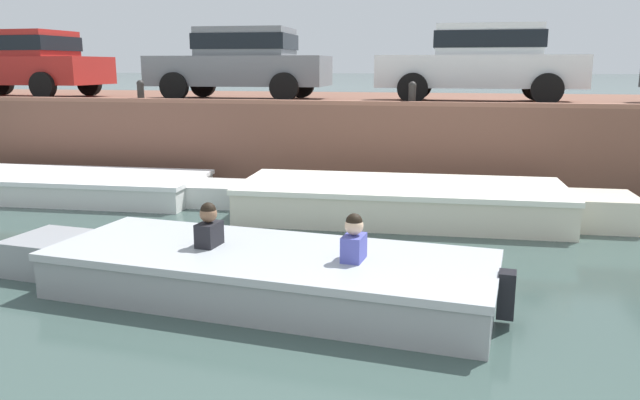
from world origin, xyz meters
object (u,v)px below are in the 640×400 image
Objects in this scene: boat_moored_central_cream at (417,202)px; mooring_bollard_west at (141,90)px; boat_moored_west_white at (70,186)px; motorboat_passing at (250,271)px; car_leftmost_red at (21,61)px; car_centre_white at (482,60)px; mooring_bollard_mid at (412,92)px; car_left_inner_grey at (242,61)px.

boat_moored_central_cream is 13.94× the size of mooring_bollard_west.
boat_moored_central_cream is (6.44, -0.32, 0.06)m from boat_moored_west_white.
mooring_bollard_west is (-4.28, 5.90, 1.68)m from motorboat_passing.
mooring_bollard_west is at bearing -20.49° from car_leftmost_red.
mooring_bollard_west is (-6.87, -1.43, -0.61)m from car_centre_white.
mooring_bollard_mid is (6.18, 1.78, 1.71)m from boat_moored_west_white.
boat_moored_central_cream is at bearing -40.79° from car_left_inner_grey.
car_leftmost_red is 1.02× the size of car_centre_white.
boat_moored_west_white is 8.46m from car_centre_white.
car_centre_white is at bearing 73.67° from boat_moored_central_cream.
mooring_bollard_west is (0.61, 1.78, 1.71)m from boat_moored_west_white.
motorboat_passing is 1.48× the size of car_left_inner_grey.
car_left_inner_grey is (-2.54, 7.33, 2.28)m from motorboat_passing.
motorboat_passing is at bearing -70.86° from car_left_inner_grey.
car_centre_white is (10.70, 0.00, -0.00)m from car_leftmost_red.
car_centre_white is (1.04, 3.53, 2.25)m from boat_moored_central_cream.
mooring_bollard_mid is at bearing -8.65° from car_leftmost_red.
boat_moored_west_white is 14.96× the size of mooring_bollard_mid.
car_centre_white reaches higher than motorboat_passing.
car_centre_white reaches higher than mooring_bollard_west.
boat_moored_west_white is at bearing -126.12° from car_left_inner_grey.
car_leftmost_red is at bearing -179.96° from car_left_inner_grey.
mooring_bollard_west is at bearing 71.08° from boat_moored_west_white.
car_left_inner_grey and car_centre_white have the same top height.
car_leftmost_red is at bearing 159.51° from mooring_bollard_west.
car_centre_white is 2.02m from mooring_bollard_mid.
mooring_bollard_mid is at bearing 77.64° from motorboat_passing.
boat_moored_west_white is 1.59× the size of car_leftmost_red.
boat_moored_central_cream is at bearing -20.08° from car_leftmost_red.
mooring_bollard_west and mooring_bollard_mid have the same top height.
mooring_bollard_mid is at bearing -132.15° from car_centre_white.
boat_moored_west_white is at bearing -108.92° from mooring_bollard_west.
boat_moored_west_white is 5.10m from car_leftmost_red.
motorboat_passing is 1.42× the size of car_centre_white.
boat_moored_central_cream is at bearing -19.82° from mooring_bollard_west.
car_leftmost_red is 4.13m from mooring_bollard_west.
boat_moored_central_cream is at bearing 67.74° from motorboat_passing.
mooring_bollard_mid reaches higher than motorboat_passing.
motorboat_passing is 8.09m from car_left_inner_grey.
car_left_inner_grey is 5.13m from car_centre_white.
car_leftmost_red is at bearing 171.35° from mooring_bollard_mid.
boat_moored_west_white is 6.39m from motorboat_passing.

